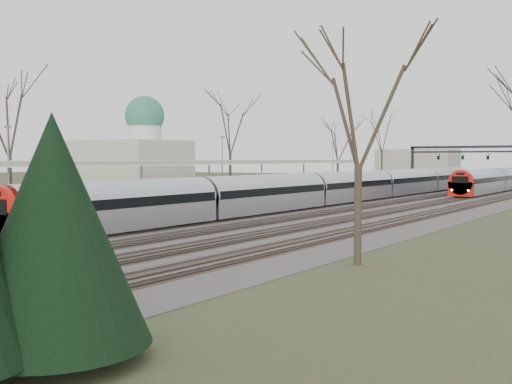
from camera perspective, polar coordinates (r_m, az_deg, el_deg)
track_bed at (r=67.41m, az=13.27°, el=-0.64°), size 24.00×160.00×0.22m
platform at (r=56.18m, az=-1.99°, el=-0.82°), size 3.50×69.00×1.00m
canopy at (r=52.45m, az=-4.87°, el=2.64°), size 4.10×50.00×3.11m
dome_building at (r=64.60m, az=-10.93°, el=2.48°), size 10.00×8.00×10.30m
signal_gantry at (r=95.97m, az=19.54°, el=3.22°), size 21.00×0.59×6.08m
tree_west_near at (r=48.60m, az=-21.13°, el=6.39°), size 5.00×5.00×10.30m
tree_west_far at (r=69.33m, az=-2.32°, el=6.12°), size 5.50×5.50×11.33m
tree_east_near at (r=25.51m, az=9.13°, el=8.15°), size 4.50×4.50×9.27m
train_near at (r=61.02m, az=8.25°, el=0.37°), size 2.62×75.21×3.05m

